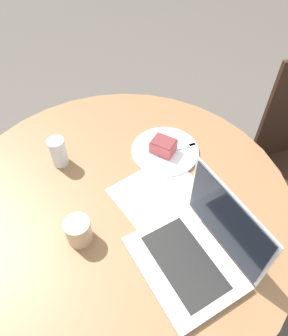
{
  "coord_description": "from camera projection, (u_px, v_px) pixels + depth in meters",
  "views": [
    {
      "loc": [
        -0.06,
        -0.64,
        1.65
      ],
      "look_at": [
        0.11,
        0.09,
        0.77
      ],
      "focal_mm": 35.0,
      "sensor_mm": 36.0,
      "label": 1
    }
  ],
  "objects": [
    {
      "name": "laptop",
      "position": [
        195.0,
        252.0,
        0.95
      ],
      "size": [
        0.34,
        0.39,
        0.25
      ],
      "rotation": [
        0.0,
        0.0,
        8.16
      ],
      "color": "silver",
      "rests_on": "dining_table"
    },
    {
      "name": "water_glass",
      "position": [
        58.0,
        152.0,
        1.19
      ],
      "size": [
        0.06,
        0.06,
        0.12
      ],
      "color": "silver",
      "rests_on": "dining_table"
    },
    {
      "name": "cake_slice",
      "position": [
        163.0,
        146.0,
        1.24
      ],
      "size": [
        0.11,
        0.11,
        0.05
      ],
      "rotation": [
        0.0,
        0.0,
        5.55
      ],
      "color": "#B74C51",
      "rests_on": "plate"
    },
    {
      "name": "fork",
      "position": [
        180.0,
        148.0,
        1.26
      ],
      "size": [
        0.17,
        0.04,
        0.0
      ],
      "rotation": [
        0.0,
        0.0,
        6.42
      ],
      "color": "silver",
      "rests_on": "plate"
    },
    {
      "name": "plate",
      "position": [
        165.0,
        151.0,
        1.27
      ],
      "size": [
        0.26,
        0.26,
        0.01
      ],
      "color": "silver",
      "rests_on": "dining_table"
    },
    {
      "name": "paper_document",
      "position": [
        163.0,
        198.0,
        1.13
      ],
      "size": [
        0.38,
        0.38,
        0.0
      ],
      "rotation": [
        0.0,
        0.0,
        0.4
      ],
      "color": "white",
      "rests_on": "dining_table"
    },
    {
      "name": "coffee_glass",
      "position": [
        78.0,
        231.0,
        1.0
      ],
      "size": [
        0.08,
        0.08,
        0.09
      ],
      "color": "#C6AD89",
      "rests_on": "dining_table"
    },
    {
      "name": "ground_plane",
      "position": [
        128.0,
        282.0,
        1.67
      ],
      "size": [
        12.0,
        12.0,
        0.0
      ],
      "primitive_type": "plane",
      "color": "#4C4742"
    },
    {
      "name": "dining_table",
      "position": [
        122.0,
        224.0,
        1.23
      ],
      "size": [
        1.2,
        1.2,
        0.73
      ],
      "color": "brown",
      "rests_on": "ground_plane"
    }
  ]
}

